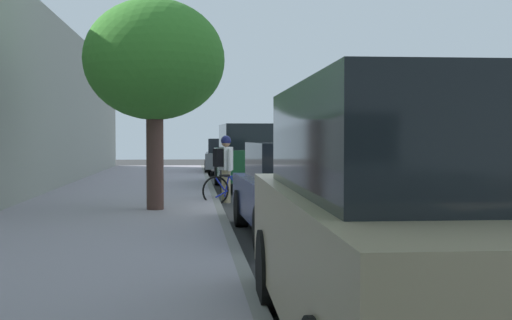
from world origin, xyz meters
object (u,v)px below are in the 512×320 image
parked_suv_green_second (249,156)px  street_tree_near_cyclist (154,61)px  parked_suv_tan_far (413,221)px  cyclist_with_backpack (225,162)px  parked_sedan_grey_nearest (227,156)px  bicycle_at_curb (235,189)px  parked_sedan_dark_blue_mid (300,190)px

parked_suv_green_second → street_tree_near_cyclist: street_tree_near_cyclist is taller
parked_suv_tan_far → cyclist_with_backpack: bearing=-86.3°
street_tree_near_cyclist → cyclist_with_backpack: bearing=-121.3°
parked_sedan_grey_nearest → street_tree_near_cyclist: street_tree_near_cyclist is taller
parked_sedan_grey_nearest → cyclist_with_backpack: cyclist_with_backpack is taller
bicycle_at_curb → cyclist_with_backpack: bearing=-63.0°
parked_sedan_dark_blue_mid → cyclist_with_backpack: size_ratio=2.71×
parked_suv_green_second → parked_sedan_dark_blue_mid: bearing=89.7°
cyclist_with_backpack → street_tree_near_cyclist: 3.68m
parked_suv_green_second → parked_sedan_dark_blue_mid: 9.81m
parked_sedan_dark_blue_mid → parked_suv_tan_far: size_ratio=0.94×
parked_sedan_grey_nearest → parked_suv_green_second: bearing=91.8°
street_tree_near_cyclist → parked_sedan_grey_nearest: bearing=-98.6°
parked_sedan_grey_nearest → cyclist_with_backpack: size_ratio=2.73×
parked_suv_green_second → parked_sedan_dark_blue_mid: size_ratio=1.06×
parked_suv_green_second → bicycle_at_curb: bearing=80.8°
parked_suv_tan_far → parked_sedan_dark_blue_mid: bearing=-91.8°
parked_suv_green_second → street_tree_near_cyclist: 7.51m
cyclist_with_backpack → street_tree_near_cyclist: (1.55, 2.54, 2.15)m
parked_suv_green_second → cyclist_with_backpack: 4.32m
cyclist_with_backpack → parked_suv_tan_far: bearing=93.7°
parked_suv_green_second → parked_suv_tan_far: same height
parked_sedan_grey_nearest → cyclist_with_backpack: 12.44m
parked_sedan_dark_blue_mid → parked_suv_tan_far: parked_suv_tan_far is taller
parked_suv_tan_far → cyclist_with_backpack: (0.75, -11.48, -0.03)m
parked_suv_green_second → parked_suv_tan_far: size_ratio=1.00×
cyclist_with_backpack → street_tree_near_cyclist: bearing=58.7°
parked_sedan_dark_blue_mid → cyclist_with_backpack: cyclist_with_backpack is taller
parked_sedan_grey_nearest → parked_suv_tan_far: size_ratio=0.95×
parked_sedan_dark_blue_mid → bicycle_at_curb: (0.70, -5.16, -0.38)m
bicycle_at_curb → street_tree_near_cyclist: bearing=49.8°
parked_sedan_grey_nearest → bicycle_at_curb: (0.50, 12.86, -0.38)m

